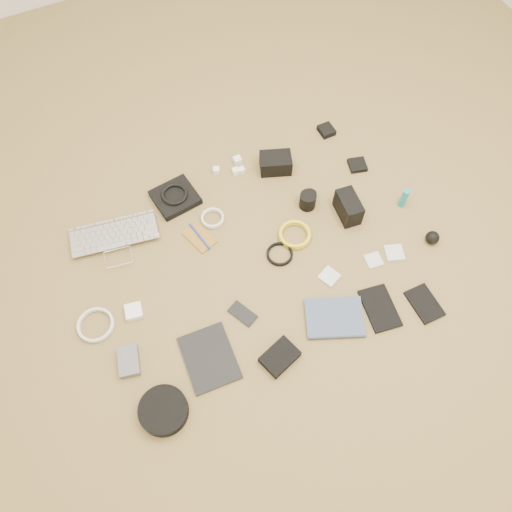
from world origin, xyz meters
name	(u,v)px	position (x,y,z in m)	size (l,w,h in m)	color
laptop	(117,245)	(-0.48, 0.33, 0.01)	(0.36, 0.25, 0.03)	silver
headphone_pouch	(175,197)	(-0.17, 0.44, 0.02)	(0.18, 0.17, 0.03)	black
headphones	(175,194)	(-0.17, 0.44, 0.04)	(0.11, 0.11, 0.01)	black
charger_a	(216,170)	(0.05, 0.50, 0.01)	(0.03, 0.03, 0.03)	white
charger_b	(236,171)	(0.12, 0.45, 0.01)	(0.03, 0.03, 0.03)	white
charger_c	(237,160)	(0.16, 0.50, 0.02)	(0.03, 0.03, 0.03)	white
charger_d	(242,170)	(0.15, 0.45, 0.01)	(0.03, 0.03, 0.02)	white
dslr_camera	(276,163)	(0.29, 0.39, 0.04)	(0.14, 0.10, 0.08)	black
lens_pouch	(326,130)	(0.61, 0.48, 0.01)	(0.07, 0.07, 0.03)	black
notebook_olive	(200,237)	(-0.16, 0.22, 0.00)	(0.09, 0.13, 0.01)	olive
pen_blue	(200,236)	(-0.16, 0.22, 0.01)	(0.01, 0.01, 0.15)	#1531AE
cable_white_a	(213,219)	(-0.07, 0.27, 0.01)	(0.10, 0.10, 0.01)	silver
lens_a	(308,200)	(0.32, 0.16, 0.04)	(0.07, 0.07, 0.08)	black
lens_b	(310,197)	(0.34, 0.17, 0.03)	(0.06, 0.06, 0.05)	black
card_reader	(357,165)	(0.63, 0.24, 0.01)	(0.08, 0.08, 0.02)	black
power_brick	(134,312)	(-0.51, 0.02, 0.01)	(0.06, 0.06, 0.03)	white
cable_white_b	(96,325)	(-0.66, 0.04, 0.01)	(0.14, 0.14, 0.01)	silver
cable_black	(280,255)	(0.10, -0.01, 0.00)	(0.11, 0.11, 0.01)	black
cable_yellow	(295,236)	(0.20, 0.04, 0.01)	(0.13, 0.13, 0.02)	yellow
flash	(348,207)	(0.45, 0.04, 0.05)	(0.07, 0.14, 0.10)	black
lens_cleaner	(404,198)	(0.68, -0.02, 0.05)	(0.03, 0.03, 0.10)	teal
battery_charger	(129,361)	(-0.60, -0.15, 0.02)	(0.07, 0.11, 0.03)	#5A5A5F
tablet	(209,358)	(-0.33, -0.27, 0.01)	(0.18, 0.23, 0.01)	black
phone	(243,314)	(-0.15, -0.17, 0.00)	(0.06, 0.11, 0.01)	black
filter_case_left	(329,276)	(0.23, -0.18, 0.00)	(0.07, 0.07, 0.01)	silver
filter_case_mid	(374,260)	(0.43, -0.20, 0.00)	(0.06, 0.06, 0.01)	silver
filter_case_right	(394,253)	(0.52, -0.21, 0.01)	(0.07, 0.07, 0.01)	silver
air_blower	(432,238)	(0.69, -0.23, 0.03)	(0.06, 0.06, 0.06)	black
headphone_case	(164,411)	(-0.55, -0.37, 0.02)	(0.17, 0.17, 0.05)	black
drive_case	(280,357)	(-0.10, -0.39, 0.02)	(0.13, 0.09, 0.03)	black
paperback	(337,338)	(0.12, -0.42, 0.01)	(0.16, 0.22, 0.02)	#3E4C69
notebook_black_a	(380,308)	(0.33, -0.39, 0.01)	(0.11, 0.18, 0.01)	black
notebook_black_b	(424,304)	(0.49, -0.45, 0.01)	(0.10, 0.15, 0.01)	black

